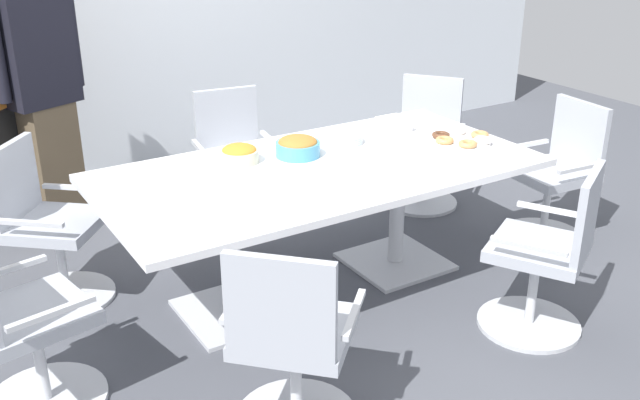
% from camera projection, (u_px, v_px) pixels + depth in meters
% --- Properties ---
extents(ground_plane, '(10.00, 10.00, 0.01)m').
position_uv_depth(ground_plane, '(320.00, 287.00, 4.27)').
color(ground_plane, '#4C4F56').
extents(conference_table, '(2.40, 1.20, 0.75)m').
position_uv_depth(conference_table, '(320.00, 188.00, 4.02)').
color(conference_table, white).
rests_on(conference_table, ground).
extents(office_chair_0, '(0.73, 0.73, 0.91)m').
position_uv_depth(office_chair_0, '(548.00, 260.00, 3.70)').
color(office_chair_0, silver).
rests_on(office_chair_0, ground).
extents(office_chair_1, '(0.58, 0.58, 0.91)m').
position_uv_depth(office_chair_1, '(556.00, 180.00, 4.73)').
color(office_chair_1, silver).
rests_on(office_chair_1, ground).
extents(office_chair_2, '(0.76, 0.76, 0.91)m').
position_uv_depth(office_chair_2, '(425.00, 149.00, 5.29)').
color(office_chair_2, silver).
rests_on(office_chair_2, ground).
extents(office_chair_3, '(0.61, 0.61, 0.91)m').
position_uv_depth(office_chair_3, '(235.00, 166.00, 4.97)').
color(office_chair_3, silver).
rests_on(office_chair_3, ground).
extents(office_chair_4, '(0.76, 0.76, 0.91)m').
position_uv_depth(office_chair_4, '(48.00, 233.00, 4.00)').
color(office_chair_4, silver).
rests_on(office_chair_4, ground).
extents(office_chair_5, '(0.63, 0.63, 0.91)m').
position_uv_depth(office_chair_5, '(21.00, 330.00, 3.11)').
color(office_chair_5, silver).
rests_on(office_chair_5, ground).
extents(office_chair_6, '(0.76, 0.76, 0.91)m').
position_uv_depth(office_chair_6, '(292.00, 350.00, 2.97)').
color(office_chair_6, silver).
rests_on(office_chair_6, ground).
extents(person_standing_1, '(0.60, 0.37, 1.84)m').
position_uv_depth(person_standing_1, '(43.00, 90.00, 4.62)').
color(person_standing_1, brown).
rests_on(person_standing_1, ground).
extents(snack_bowl_pretzels, '(0.25, 0.25, 0.12)m').
position_uv_depth(snack_bowl_pretzels, '(298.00, 146.00, 4.11)').
color(snack_bowl_pretzels, '#4C9EC6').
rests_on(snack_bowl_pretzels, conference_table).
extents(snack_bowl_chips_orange, '(0.22, 0.22, 0.10)m').
position_uv_depth(snack_bowl_chips_orange, '(239.00, 154.00, 4.02)').
color(snack_bowl_chips_orange, beige).
rests_on(snack_bowl_chips_orange, conference_table).
extents(donut_platter, '(0.36, 0.35, 0.04)m').
position_uv_depth(donut_platter, '(462.00, 139.00, 4.36)').
color(donut_platter, white).
rests_on(donut_platter, conference_table).
extents(plate_stack, '(0.23, 0.23, 0.05)m').
position_uv_depth(plate_stack, '(343.00, 139.00, 4.34)').
color(plate_stack, white).
rests_on(plate_stack, conference_table).
extents(napkin_pile, '(0.17, 0.17, 0.09)m').
position_uv_depth(napkin_pile, '(394.00, 124.00, 4.55)').
color(napkin_pile, white).
rests_on(napkin_pile, conference_table).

